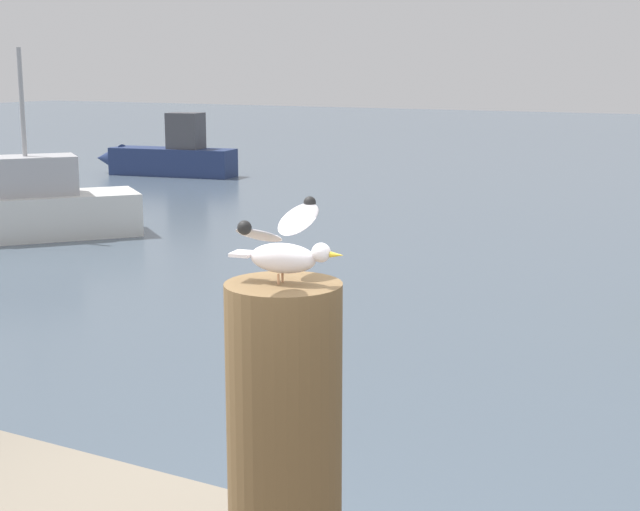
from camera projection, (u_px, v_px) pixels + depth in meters
The scene contains 3 objects.
mooring_post at pixel (284, 438), 3.22m from camera, with size 0.40×0.40×1.09m, color brown.
seagull at pixel (284, 246), 3.09m from camera, with size 0.39×0.60×0.25m.
boat_navy at pixel (165, 156), 26.38m from camera, with size 4.30×1.61×1.75m.
Camera 1 is at (2.42, -3.12, 3.01)m, focal length 52.96 mm.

